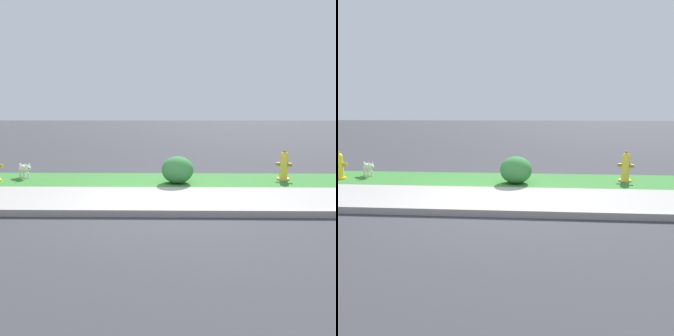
# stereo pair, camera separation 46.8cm
# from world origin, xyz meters

# --- Properties ---
(ground_plane) EXTENTS (120.00, 120.00, 0.00)m
(ground_plane) POSITION_xyz_m (0.00, 0.00, 0.00)
(ground_plane) COLOR #38383D
(sidewalk_pavement) EXTENTS (18.00, 1.99, 0.01)m
(sidewalk_pavement) POSITION_xyz_m (0.00, 0.00, 0.01)
(sidewalk_pavement) COLOR #9E9993
(sidewalk_pavement) RESTS_ON ground
(grass_verge) EXTENTS (18.00, 1.74, 0.01)m
(grass_verge) POSITION_xyz_m (0.00, 1.87, 0.00)
(grass_verge) COLOR #387A33
(grass_verge) RESTS_ON ground
(street_curb) EXTENTS (18.00, 0.16, 0.12)m
(street_curb) POSITION_xyz_m (0.00, -1.07, 0.06)
(street_curb) COLOR #9E9993
(street_curb) RESTS_ON ground
(fire_hydrant_by_grass_verge) EXTENTS (0.36, 0.33, 0.72)m
(fire_hydrant_by_grass_verge) POSITION_xyz_m (-4.17, 1.61, 0.34)
(fire_hydrant_by_grass_verge) COLOR yellow
(fire_hydrant_by_grass_verge) RESTS_ON ground
(fire_hydrant_near_corner) EXTENTS (0.38, 0.36, 0.76)m
(fire_hydrant_near_corner) POSITION_xyz_m (3.01, 1.90, 0.36)
(fire_hydrant_near_corner) COLOR gold
(fire_hydrant_near_corner) RESTS_ON ground
(small_white_dog) EXTENTS (0.44, 0.42, 0.42)m
(small_white_dog) POSITION_xyz_m (-3.64, 2.03, 0.24)
(small_white_dog) COLOR silver
(small_white_dog) RESTS_ON ground
(shrub_bush_far_verge) EXTENTS (0.76, 0.76, 0.65)m
(shrub_bush_far_verge) POSITION_xyz_m (0.32, 1.47, 0.32)
(shrub_bush_far_verge) COLOR #337538
(shrub_bush_far_verge) RESTS_ON ground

